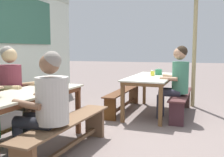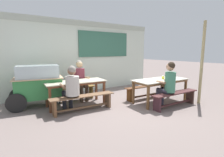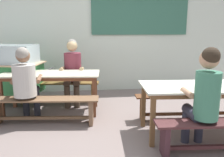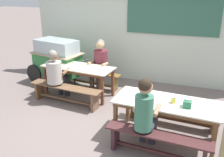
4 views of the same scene
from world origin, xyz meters
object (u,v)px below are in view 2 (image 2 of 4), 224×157
at_px(bench_far_back, 70,92).
at_px(wooden_support_post, 202,63).
at_px(bench_near_front, 175,97).
at_px(tissue_box, 170,77).
at_px(dining_table_near, 160,82).
at_px(food_cart, 38,83).
at_px(bench_near_back, 147,90).
at_px(dining_table_far, 76,84).
at_px(condiment_jar, 163,77).
at_px(person_center_facing, 80,78).
at_px(person_left_back_turned, 71,86).
at_px(bench_far_front, 83,101).
at_px(person_near_front, 168,82).

bearing_deg(bench_far_back, wooden_support_post, -39.73).
bearing_deg(bench_near_front, tissue_box, 51.65).
distance_m(dining_table_near, bench_near_front, 0.67).
xyz_separation_m(food_cart, tissue_box, (3.49, -1.86, 0.10)).
bearing_deg(wooden_support_post, bench_near_back, 121.60).
relative_size(bench_near_front, wooden_support_post, 0.68).
relative_size(dining_table_far, condiment_jar, 16.47).
bearing_deg(condiment_jar, person_center_facing, 139.83).
xyz_separation_m(person_left_back_turned, tissue_box, (2.91, -0.84, 0.09)).
height_order(bench_far_back, food_cart, food_cart).
relative_size(food_cart, person_left_back_turned, 1.42).
height_order(person_left_back_turned, condiment_jar, person_left_back_turned).
xyz_separation_m(bench_far_front, person_left_back_turned, (-0.27, 0.09, 0.41)).
xyz_separation_m(person_near_front, condiment_jar, (0.37, 0.47, 0.04)).
bearing_deg(bench_far_back, bench_far_front, -95.41).
bearing_deg(bench_far_front, bench_far_back, 84.59).
relative_size(bench_far_front, food_cart, 1.01).
bearing_deg(bench_far_front, tissue_box, -15.87).
xyz_separation_m(bench_far_back, bench_near_back, (2.24, -1.21, -0.01)).
distance_m(dining_table_far, bench_far_back, 0.67).
bearing_deg(tissue_box, person_center_facing, 141.35).
distance_m(bench_far_back, tissue_box, 3.18).
height_order(food_cart, tissue_box, food_cart).
relative_size(person_center_facing, person_near_front, 0.99).
xyz_separation_m(bench_far_front, bench_near_back, (2.35, -0.09, -0.01)).
bearing_deg(wooden_support_post, dining_table_far, 147.45).
distance_m(bench_far_front, tissue_box, 2.79).
height_order(person_center_facing, tissue_box, person_center_facing).
relative_size(bench_near_back, condiment_jar, 16.53).
relative_size(dining_table_near, person_left_back_turned, 1.48).
bearing_deg(bench_near_front, wooden_support_post, -14.01).
distance_m(bench_far_back, food_cart, 1.04).
relative_size(person_left_back_turned, wooden_support_post, 0.50).
bearing_deg(bench_near_front, person_center_facing, 129.72).
bearing_deg(person_left_back_turned, condiment_jar, -15.69).
bearing_deg(food_cart, bench_near_front, -36.54).
xyz_separation_m(bench_far_back, person_near_front, (1.94, -2.24, 0.45)).
bearing_deg(dining_table_far, bench_far_back, 84.59).
bearing_deg(bench_near_back, food_cart, 159.42).
height_order(dining_table_far, wooden_support_post, wooden_support_post).
bearing_deg(bench_near_back, person_left_back_turned, 175.92).
bearing_deg(bench_far_front, condiment_jar, -15.27).
bearing_deg(food_cart, condiment_jar, -28.42).
xyz_separation_m(bench_near_front, food_cart, (-3.13, 2.32, 0.39)).
xyz_separation_m(dining_table_near, bench_far_back, (-2.21, 1.77, -0.37)).
bearing_deg(person_near_front, bench_far_back, 130.84).
xyz_separation_m(dining_table_far, bench_near_front, (2.22, -1.77, -0.36)).
bearing_deg(person_near_front, tissue_box, 32.09).
relative_size(bench_far_back, bench_far_front, 0.96).
relative_size(dining_table_near, condiment_jar, 16.77).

